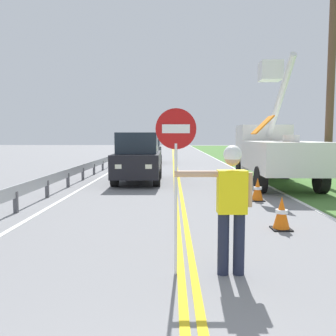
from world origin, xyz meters
The scene contains 14 objects.
centerline_yellow_left centered at (-0.09, 20.00, 0.01)m, with size 0.11×110.00×0.01m, color yellow.
centerline_yellow_right centered at (0.09, 20.00, 0.01)m, with size 0.11×110.00×0.01m, color yellow.
edge_line_right centered at (3.60, 20.00, 0.01)m, with size 0.12×110.00×0.01m, color silver.
edge_line_left centered at (-3.60, 20.00, 0.01)m, with size 0.12×110.00×0.01m, color silver.
flagger_worker centered at (0.60, 4.17, 1.05)m, with size 1.09×0.25×1.83m.
stop_sign_paddle centered at (-0.17, 4.17, 1.71)m, with size 0.56×0.04×2.33m.
utility_bucket_truck centered at (3.95, 14.03, 1.40)m, with size 2.84×6.87×5.12m.
oncoming_suv_nearest centered at (-1.65, 14.45, 1.06)m, with size 1.96×4.63×2.10m.
oncoming_suv_second centered at (-1.96, 25.52, 1.06)m, with size 2.08×4.68×2.10m.
utility_pole_near centered at (5.61, 12.62, 4.14)m, with size 1.80×0.28×7.91m.
traffic_cone_lead centered at (2.07, 6.62, 0.34)m, with size 0.40×0.40×0.70m.
traffic_cone_mid centered at (2.37, 9.98, 0.34)m, with size 0.40×0.40×0.70m.
traffic_cone_tail centered at (2.15, 13.28, 0.34)m, with size 0.40×0.40×0.70m.
guardrail_left_shoulder centered at (-4.20, 16.17, 0.52)m, with size 0.10×32.00×0.71m.
Camera 1 is at (-0.22, -0.73, 1.95)m, focal length 38.09 mm.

